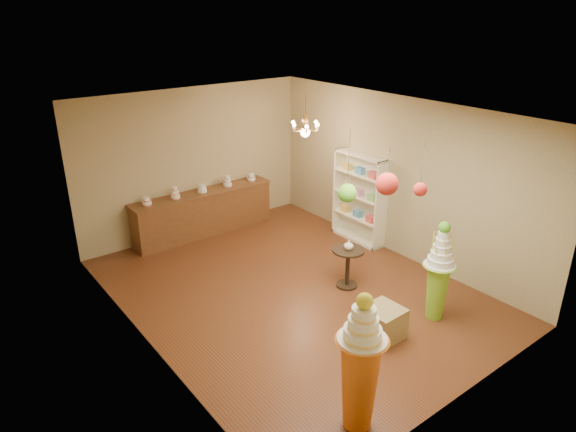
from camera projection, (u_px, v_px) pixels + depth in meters
floor at (292, 291)px, 8.66m from camera, size 6.50×6.50×0.00m
ceiling at (292, 113)px, 7.51m from camera, size 6.50×6.50×0.00m
wall_back at (194, 162)px, 10.46m from camera, size 5.00×0.04×3.00m
wall_front at (472, 293)px, 5.71m from camera, size 5.00×0.04×3.00m
wall_left at (141, 251)px, 6.68m from camera, size 0.04×6.50×3.00m
wall_right at (398, 178)px, 9.50m from camera, size 0.04×6.50×3.00m
pedestal_green at (438, 279)px, 7.68m from camera, size 0.62×0.62×1.60m
pedestal_orange at (360, 372)px, 5.65m from camera, size 0.56×0.56×1.73m
burlap_riser at (383, 323)px, 7.38m from camera, size 0.54×0.54×0.47m
sideboard at (204, 212)px, 10.65m from camera, size 3.04×0.54×1.16m
shelving_unit at (359, 198)px, 10.22m from camera, size 0.33×1.20×1.80m
round_table at (348, 262)px, 8.64m from camera, size 0.57×0.57×0.70m
vase at (349, 245)px, 8.51m from camera, size 0.18×0.18×0.17m
pom_red_left at (387, 184)px, 5.86m from camera, size 0.26×0.26×0.56m
pom_green_mid at (347, 193)px, 6.93m from camera, size 0.26×0.26×1.01m
pom_red_right at (420, 189)px, 6.13m from camera, size 0.17×0.17×0.66m
chandelier at (305, 130)px, 9.59m from camera, size 0.62×0.62×0.85m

